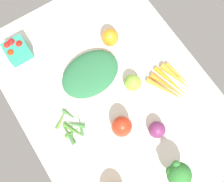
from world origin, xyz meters
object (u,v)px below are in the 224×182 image
Objects in this scene: berry_basket at (17,50)px; carrot_bunch at (172,82)px; leafy_greens_clump at (90,74)px; heirloom_tomato_green at (133,83)px; okra_pile at (71,127)px; red_onion_near_basket at (157,130)px; broccoli_head at (179,174)px; bell_pepper_red at (122,126)px; bell_pepper_orange at (110,37)px.

carrot_bunch is at bearing -134.25° from berry_basket.
leafy_greens_clump is 1.40× the size of carrot_bunch.
heirloom_tomato_green is 30.12cm from okra_pile.
broccoli_head reaches higher than red_onion_near_basket.
broccoli_head is at bearing 169.92° from heirloom_tomato_green.
bell_pepper_red reaches higher than red_onion_near_basket.
heirloom_tomato_green is at bearing -10.08° from broccoli_head.
bell_pepper_red is at bearing -124.79° from okra_pile.
berry_basket is at bearing 18.87° from broccoli_head.
okra_pile is at bearing 129.20° from leafy_greens_clump.
berry_basket is 66.04cm from carrot_bunch.
okra_pile is 20.20cm from bell_pepper_red.
bell_pepper_orange is 38.48cm from bell_pepper_red.
heirloom_tomato_green is 18.80cm from bell_pepper_red.
heirloom_tomato_green is 0.74× the size of berry_basket.
berry_basket is (59.15, 30.09, 0.48)cm from red_onion_near_basket.
okra_pile is 0.84× the size of carrot_bunch.
carrot_bunch is at bearing -118.50° from heirloom_tomato_green.
broccoli_head is at bearing -173.88° from leafy_greens_clump.
heirloom_tomato_green is (20.90, -2.81, 0.12)cm from red_onion_near_basket.
leafy_greens_clump is at bearing 6.12° from broccoli_head.
broccoli_head reaches higher than carrot_bunch.
bell_pepper_red reaches higher than leafy_greens_clump.
heirloom_tomato_green is 0.53× the size of broccoli_head.
red_onion_near_basket is 18.41cm from broccoli_head.
okra_pile is 44.78cm from carrot_bunch.
leafy_greens_clump is 32.64cm from berry_basket.
okra_pile is at bearing 81.84° from carrot_bunch.
okra_pile is at bearing 92.74° from heirloom_tomato_green.
leafy_greens_clump is 2.95× the size of bell_pepper_orange.
bell_pepper_orange reaches higher than carrot_bunch.
red_onion_near_basket is 13.80cm from bell_pepper_red.
bell_pepper_red is at bearing 15.32° from broccoli_head.
berry_basket reaches higher than leafy_greens_clump.
leafy_greens_clump is at bearing -3.32° from bell_pepper_red.
heirloom_tomato_green reaches higher than leafy_greens_clump.
bell_pepper_red is at bearing 153.91° from bell_pepper_orange.
broccoli_head is (-36.72, -23.18, 7.58)cm from okra_pile.
berry_basket is at bearing 20.60° from bell_pepper_red.
carrot_bunch is at bearing -52.66° from red_onion_near_basket.
leafy_greens_clump is 51.77cm from broccoli_head.
broccoli_head is (-17.26, 3.97, 5.03)cm from red_onion_near_basket.
bell_pepper_orange is at bearing -114.44° from berry_basket.
carrot_bunch is 37.68cm from broccoli_head.
berry_basket is at bearing 65.56° from bell_pepper_orange.
bell_pepper_orange is 0.84× the size of bell_pepper_red.
broccoli_head is (-25.47, -6.98, 3.23)cm from bell_pepper_red.
broccoli_head is (-51.15, -5.49, 5.81)cm from leafy_greens_clump.
broccoli_head reaches higher than bell_pepper_red.
red_onion_near_basket reaches higher than leafy_greens_clump.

